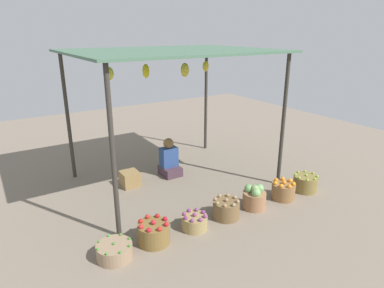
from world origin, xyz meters
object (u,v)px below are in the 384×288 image
at_px(basket_green_chilies, 115,251).
at_px(basket_oranges, 283,190).
at_px(basket_purple_onions, 195,222).
at_px(basket_limes, 305,183).
at_px(basket_cabbages, 254,198).
at_px(wooden_crate_near_vendor, 130,179).
at_px(basket_red_apples, 154,233).
at_px(vendor_person, 169,161).
at_px(basket_potatoes, 226,209).

distance_m(basket_green_chilies, basket_oranges, 3.10).
height_order(basket_green_chilies, basket_purple_onions, basket_purple_onions).
xyz_separation_m(basket_oranges, basket_limes, (0.58, 0.00, -0.01)).
distance_m(basket_cabbages, wooden_crate_near_vendor, 2.38).
bearing_deg(basket_red_apples, vendor_person, 55.56).
height_order(vendor_person, basket_limes, vendor_person).
xyz_separation_m(vendor_person, basket_red_apples, (-1.33, -1.94, -0.14)).
bearing_deg(basket_cabbages, wooden_crate_near_vendor, 126.49).
xyz_separation_m(basket_cabbages, basket_limes, (1.25, -0.03, -0.04)).
bearing_deg(vendor_person, basket_red_apples, -124.44).
height_order(basket_green_chilies, basket_red_apples, basket_red_apples).
bearing_deg(basket_oranges, vendor_person, 120.52).
bearing_deg(basket_oranges, basket_potatoes, 177.89).
distance_m(basket_green_chilies, wooden_crate_near_vendor, 2.16).
height_order(vendor_person, basket_purple_onions, vendor_person).
bearing_deg(vendor_person, basket_purple_onions, -108.64).
bearing_deg(basket_potatoes, basket_limes, -1.41).
distance_m(vendor_person, basket_potatoes, 1.97).
bearing_deg(basket_red_apples, basket_oranges, -1.44).
relative_size(vendor_person, wooden_crate_near_vendor, 2.33).
height_order(basket_green_chilies, basket_cabbages, basket_cabbages).
height_order(basket_potatoes, basket_cabbages, basket_cabbages).
xyz_separation_m(basket_cabbages, basket_oranges, (0.66, -0.03, -0.04)).
bearing_deg(basket_purple_onions, basket_red_apples, 178.60).
xyz_separation_m(basket_green_chilies, basket_cabbages, (2.44, -0.01, 0.09)).
xyz_separation_m(basket_purple_onions, basket_oranges, (1.84, -0.05, 0.04)).
bearing_deg(basket_green_chilies, vendor_person, 45.77).
distance_m(vendor_person, basket_limes, 2.68).
height_order(basket_potatoes, wooden_crate_near_vendor, basket_potatoes).
bearing_deg(basket_limes, vendor_person, 131.39).
xyz_separation_m(basket_red_apples, basket_oranges, (2.51, -0.06, -0.00)).
bearing_deg(basket_red_apples, basket_green_chilies, -177.53).
bearing_deg(basket_green_chilies, basket_cabbages, -0.18).
bearing_deg(basket_red_apples, basket_purple_onions, -1.40).
xyz_separation_m(basket_oranges, wooden_crate_near_vendor, (-2.08, 1.95, -0.01)).
bearing_deg(basket_red_apples, wooden_crate_near_vendor, 77.02).
distance_m(basket_oranges, basket_limes, 0.58).
relative_size(basket_green_chilies, basket_potatoes, 1.11).
xyz_separation_m(vendor_person, basket_limes, (1.77, -2.00, -0.15)).
xyz_separation_m(basket_red_apples, basket_potatoes, (1.27, -0.02, -0.01)).
xyz_separation_m(basket_green_chilies, basket_limes, (3.68, -0.04, 0.05)).
xyz_separation_m(basket_red_apples, basket_purple_onions, (0.67, -0.02, -0.04)).
xyz_separation_m(basket_red_apples, basket_cabbages, (1.85, -0.03, 0.03)).
height_order(basket_red_apples, basket_cabbages, basket_cabbages).
height_order(basket_purple_onions, wooden_crate_near_vendor, wooden_crate_near_vendor).
relative_size(basket_green_chilies, basket_red_apples, 1.04).
relative_size(basket_green_chilies, basket_cabbages, 1.12).
bearing_deg(basket_limes, wooden_crate_near_vendor, 143.84).
xyz_separation_m(vendor_person, basket_potatoes, (-0.06, -1.96, -0.15)).
distance_m(basket_red_apples, basket_potatoes, 1.27).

